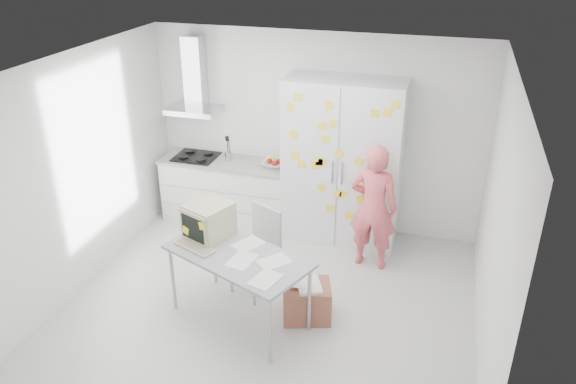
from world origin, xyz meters
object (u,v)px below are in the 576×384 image
(person, at_px, (373,207))
(cardboard_box, at_px, (307,301))
(desk, at_px, (219,235))
(chair, at_px, (259,245))

(person, xyz_separation_m, cardboard_box, (-0.50, -1.25, -0.59))
(person, height_order, desk, person)
(chair, distance_m, cardboard_box, 0.84)
(person, xyz_separation_m, chair, (-1.16, -0.89, -0.22))
(desk, bearing_deg, cardboard_box, 27.18)
(person, relative_size, desk, 0.95)
(cardboard_box, bearing_deg, desk, -175.17)
(person, bearing_deg, desk, 47.22)
(person, xyz_separation_m, desk, (-1.45, -1.33, 0.12))
(chair, bearing_deg, desk, -97.16)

